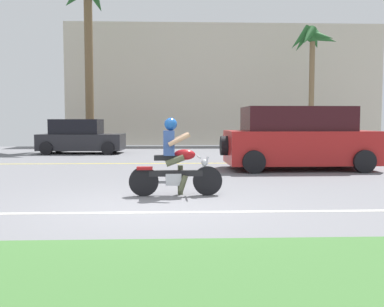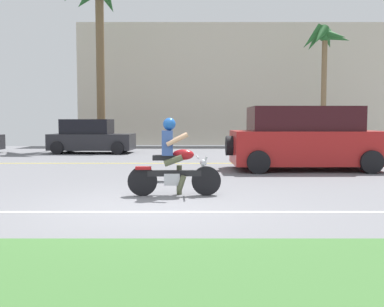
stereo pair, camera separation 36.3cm
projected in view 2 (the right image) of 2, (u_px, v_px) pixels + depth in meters
The scene contains 9 objects.
ground at pixel (161, 183), 10.34m from camera, with size 56.00×30.00×0.04m, color slate.
lane_line_near at pixel (146, 212), 6.92m from camera, with size 50.40×0.12×0.01m, color silver.
lane_line_far at pixel (170, 163), 14.95m from camera, with size 50.40×0.12×0.01m, color yellow.
motorcyclist at pixel (172, 163), 8.43m from camera, with size 1.80×0.59×1.50m.
suv_nearby at pixel (303, 139), 12.96m from camera, with size 4.53×2.22×1.86m.
parked_car_1 at pixel (89, 137), 19.75m from camera, with size 3.74×2.01×1.52m.
palm_tree_0 at pixel (98, 1), 21.96m from camera, with size 4.21×4.38×9.05m.
palm_tree_1 at pixel (323, 46), 22.90m from camera, with size 2.69×2.63×6.49m.
building_far at pixel (233, 87), 28.04m from camera, with size 19.04×4.00×7.25m, color beige.
Camera 2 is at (0.70, -7.27, 1.43)m, focal length 41.10 mm.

